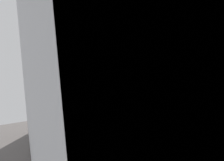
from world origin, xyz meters
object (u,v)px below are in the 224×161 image
vanity_sink_right (116,105)px  soap_dispenser (124,79)px  shower_tray (213,96)px  toilet (157,100)px  vanity_sink_left (67,112)px  toothbrush_cup (48,87)px  folded_hand_towel (118,87)px

vanity_sink_right → soap_dispenser: soap_dispenser is taller
soap_dispenser → shower_tray: (1.94, -0.53, -0.44)m
toilet → shower_tray: size_ratio=0.51×
shower_tray → vanity_sink_right: bearing=171.5°
vanity_sink_left → vanity_sink_right: (0.92, 0.00, 0.00)m
toothbrush_cup → soap_dispenser: size_ratio=1.04×
soap_dispenser → folded_hand_towel: 0.48m
soap_dispenser → shower_tray: 2.06m
toilet → folded_hand_towel: (-1.02, -0.20, 0.42)m
toothbrush_cup → soap_dispenser: 1.45m
toothbrush_cup → shower_tray: size_ratio=0.10×
toothbrush_cup → toilet: bearing=-4.2°
vanity_sink_left → toilet: 1.91m
vanity_sink_right → folded_hand_towel: 0.42m
vanity_sink_left → soap_dispenser: size_ratio=4.06×
toilet → soap_dispenser: (-0.71, 0.17, 0.48)m
toothbrush_cup → soap_dispenser: toothbrush_cup is taller
vanity_sink_left → vanity_sink_right: bearing=0.0°
folded_hand_towel → shower_tray: size_ratio=0.11×
vanity_sink_right → soap_dispenser: 0.55m
vanity_sink_right → shower_tray: shower_tray is taller
vanity_sink_left → shower_tray: size_ratio=0.40×
soap_dispenser → toothbrush_cup: bearing=-179.6°
toilet → toothbrush_cup: (-2.16, 0.16, 0.45)m
shower_tray → toilet: bearing=163.7°
vanity_sink_left → toothbrush_cup: 0.53m
soap_dispenser → folded_hand_towel: bearing=-130.0°
shower_tray → soap_dispenser: bearing=164.7°
vanity_sink_left → toilet: size_ratio=0.77×
toothbrush_cup → vanity_sink_right: bearing=-9.1°
toothbrush_cup → shower_tray: shower_tray is taller
folded_hand_towel → soap_dispenser: bearing=50.0°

